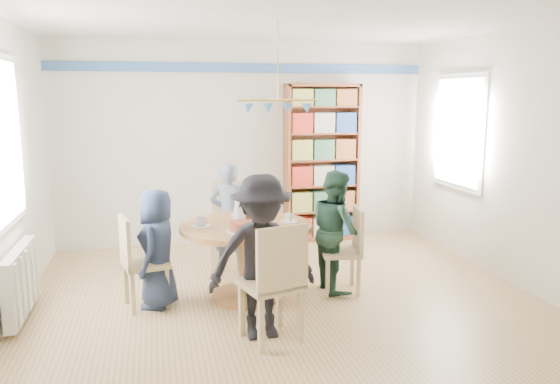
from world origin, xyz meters
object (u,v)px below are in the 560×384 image
object	(u,v)px
dining_table	(246,243)
person_near	(262,257)
chair_right	(348,246)
person_right	(336,231)
person_far	(229,216)
chair_near	(275,278)
radiator	(21,281)
chair_left	(137,258)
bookshelf	(322,164)
chair_far	(230,221)
person_left	(158,248)

from	to	relation	value
dining_table	person_near	world-z (taller)	person_near
chair_right	person_right	distance (m)	0.20
dining_table	person_far	distance (m)	0.93
chair_near	person_far	xyz separation A→B (m)	(-0.10, 1.99, 0.07)
radiator	chair_near	bearing A→B (deg)	-25.55
chair_left	bookshelf	bearing A→B (deg)	39.74
dining_table	chair_far	distance (m)	1.06
dining_table	person_far	size ratio (longest dim) A/B	1.04
chair_left	chair_right	distance (m)	2.09
chair_right	person_right	xyz separation A→B (m)	(-0.10, 0.08, 0.15)
chair_right	bookshelf	distance (m)	2.15
chair_near	person_right	distance (m)	1.41
chair_right	chair_far	bearing A→B (deg)	133.49
person_far	person_near	size ratio (longest dim) A/B	0.91
chair_far	bookshelf	size ratio (longest dim) A/B	0.46
radiator	chair_near	world-z (taller)	chair_near
dining_table	bookshelf	bearing A→B (deg)	55.02
chair_right	person_near	world-z (taller)	person_near
person_near	person_far	bearing A→B (deg)	88.08
chair_right	person_left	xyz separation A→B (m)	(-1.90, 0.02, 0.09)
chair_left	radiator	bearing A→B (deg)	-179.18
chair_right	person_far	bearing A→B (deg)	137.81
chair_far	dining_table	bearing A→B (deg)	-89.32
chair_near	person_left	size ratio (longest dim) A/B	0.88
dining_table	chair_near	bearing A→B (deg)	-86.97
radiator	person_left	world-z (taller)	person_left
person_right	bookshelf	size ratio (longest dim) A/B	0.58
person_near	chair_far	bearing A→B (deg)	87.26
chair_left	person_right	size ratio (longest dim) A/B	0.71
radiator	chair_near	size ratio (longest dim) A/B	0.99
chair_far	person_left	size ratio (longest dim) A/B	0.87
chair_far	person_left	distance (m)	1.38
chair_near	radiator	bearing A→B (deg)	154.45
person_left	radiator	bearing A→B (deg)	-69.98
radiator	chair_right	distance (m)	3.11
chair_near	person_near	xyz separation A→B (m)	(-0.08, 0.15, 0.13)
person_right	person_left	bearing A→B (deg)	88.41
radiator	dining_table	distance (m)	2.08
chair_right	person_near	xyz separation A→B (m)	(-1.07, -0.86, 0.21)
radiator	person_right	distance (m)	3.02
chair_left	person_far	distance (m)	1.40
person_near	bookshelf	world-z (taller)	bookshelf
person_left	chair_far	bearing A→B (deg)	161.34
chair_left	chair_near	bearing A→B (deg)	-42.98
chair_far	person_far	world-z (taller)	person_far
chair_left	person_far	xyz separation A→B (m)	(1.01, 0.97, 0.13)
radiator	chair_right	world-z (taller)	chair_right
chair_left	chair_near	distance (m)	1.51
chair_right	chair_far	xyz separation A→B (m)	(-1.06, 1.11, 0.07)
chair_right	chair_near	bearing A→B (deg)	-134.21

